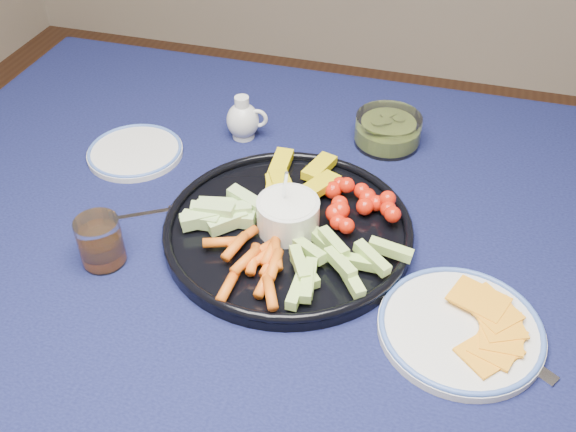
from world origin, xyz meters
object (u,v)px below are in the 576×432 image
(crudite_platter, at_px, (286,225))
(juice_tumbler, at_px, (101,244))
(pickle_bowl, at_px, (388,131))
(cheese_plate, at_px, (461,327))
(creamer_pitcher, at_px, (243,120))
(side_plate_extra, at_px, (135,152))
(dining_table, at_px, (347,276))

(crudite_platter, relative_size, juice_tumbler, 5.02)
(pickle_bowl, distance_m, cheese_plate, 0.47)
(creamer_pitcher, bearing_deg, pickle_bowl, 11.57)
(creamer_pitcher, bearing_deg, side_plate_extra, -146.71)
(pickle_bowl, bearing_deg, dining_table, -91.98)
(dining_table, xyz_separation_m, juice_tumbler, (-0.36, -0.15, 0.12))
(dining_table, relative_size, side_plate_extra, 9.37)
(juice_tumbler, bearing_deg, side_plate_extra, 106.92)
(crudite_platter, bearing_deg, pickle_bowl, 70.20)
(dining_table, distance_m, crudite_platter, 0.15)
(pickle_bowl, distance_m, juice_tumbler, 0.57)
(creamer_pitcher, xyz_separation_m, pickle_bowl, (0.27, 0.06, -0.01))
(crudite_platter, height_order, cheese_plate, crudite_platter)
(dining_table, bearing_deg, pickle_bowl, 88.02)
(creamer_pitcher, height_order, cheese_plate, creamer_pitcher)
(cheese_plate, xyz_separation_m, side_plate_extra, (-0.62, 0.26, -0.00))
(crudite_platter, height_order, creamer_pitcher, crudite_platter)
(creamer_pitcher, relative_size, juice_tumbler, 1.10)
(juice_tumbler, bearing_deg, dining_table, 23.54)
(dining_table, relative_size, crudite_platter, 4.17)
(dining_table, distance_m, cheese_plate, 0.26)
(cheese_plate, bearing_deg, side_plate_extra, 157.16)
(crudite_platter, distance_m, pickle_bowl, 0.33)
(pickle_bowl, relative_size, side_plate_extra, 0.70)
(pickle_bowl, xyz_separation_m, cheese_plate, (0.17, -0.43, -0.01))
(dining_table, height_order, juice_tumbler, juice_tumbler)
(crudite_platter, relative_size, cheese_plate, 1.76)
(pickle_bowl, xyz_separation_m, side_plate_extra, (-0.45, -0.17, -0.02))
(crudite_platter, bearing_deg, cheese_plate, -23.43)
(cheese_plate, bearing_deg, juice_tumbler, -179.09)
(dining_table, relative_size, cheese_plate, 7.31)
(side_plate_extra, bearing_deg, cheese_plate, -22.84)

